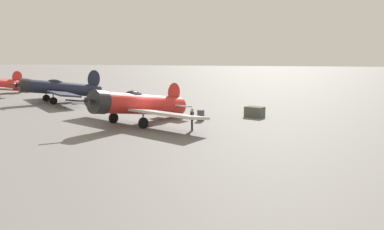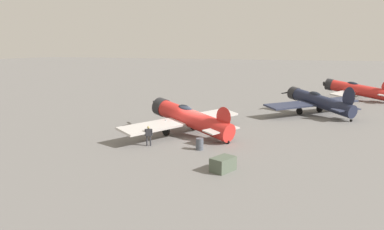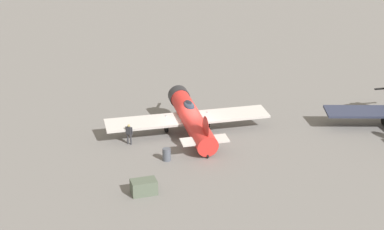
{
  "view_description": "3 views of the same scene",
  "coord_description": "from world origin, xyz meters",
  "px_view_note": "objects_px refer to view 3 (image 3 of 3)",
  "views": [
    {
      "loc": [
        25.36,
        11.45,
        4.99
      ],
      "look_at": [
        1.81,
        4.48,
        1.1
      ],
      "focal_mm": 33.88,
      "sensor_mm": 36.0,
      "label": 1
    },
    {
      "loc": [
        -11.67,
        28.68,
        7.55
      ],
      "look_at": [
        0.0,
        -0.0,
        1.8
      ],
      "focal_mm": 34.17,
      "sensor_mm": 36.0,
      "label": 2
    },
    {
      "loc": [
        -29.32,
        23.36,
        15.18
      ],
      "look_at": [
        0.0,
        -0.0,
        1.8
      ],
      "focal_mm": 49.38,
      "sensor_mm": 36.0,
      "label": 3
    }
  ],
  "objects_px": {
    "airplane_foreground": "(190,117)",
    "ground_crew_mechanic": "(129,132)",
    "equipment_crate": "(144,187)",
    "fuel_drum": "(167,154)"
  },
  "relations": [
    {
      "from": "airplane_foreground",
      "to": "ground_crew_mechanic",
      "type": "distance_m",
      "value": 4.9
    },
    {
      "from": "airplane_foreground",
      "to": "equipment_crate",
      "type": "bearing_deg",
      "value": 148.51
    },
    {
      "from": "airplane_foreground",
      "to": "fuel_drum",
      "type": "relative_size",
      "value": 14.44
    },
    {
      "from": "ground_crew_mechanic",
      "to": "airplane_foreground",
      "type": "bearing_deg",
      "value": -39.02
    },
    {
      "from": "equipment_crate",
      "to": "fuel_drum",
      "type": "distance_m",
      "value": 4.96
    },
    {
      "from": "airplane_foreground",
      "to": "ground_crew_mechanic",
      "type": "xyz_separation_m",
      "value": [
        1.34,
        4.68,
        -0.53
      ]
    },
    {
      "from": "equipment_crate",
      "to": "fuel_drum",
      "type": "height_order",
      "value": "equipment_crate"
    },
    {
      "from": "airplane_foreground",
      "to": "ground_crew_mechanic",
      "type": "height_order",
      "value": "airplane_foreground"
    },
    {
      "from": "ground_crew_mechanic",
      "to": "fuel_drum",
      "type": "distance_m",
      "value": 4.12
    },
    {
      "from": "airplane_foreground",
      "to": "fuel_drum",
      "type": "height_order",
      "value": "airplane_foreground"
    }
  ]
}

